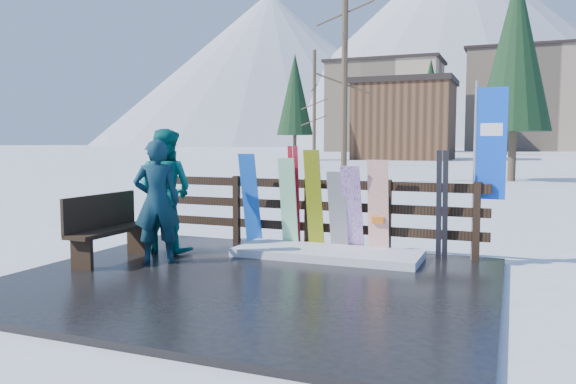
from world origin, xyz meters
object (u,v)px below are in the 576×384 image
at_px(snowboard_5, 378,208).
at_px(snowboard_0, 251,200).
at_px(snowboard_4, 338,212).
at_px(person_front, 157,202).
at_px(snowboard_3, 352,210).
at_px(snowboard_1, 289,204).
at_px(snowboard_2, 314,201).
at_px(bench, 107,226).
at_px(person_back, 165,191).
at_px(rental_flag, 487,150).

bearing_deg(snowboard_5, snowboard_0, -180.00).
height_order(snowboard_4, person_front, person_front).
bearing_deg(snowboard_4, snowboard_3, 0.00).
distance_m(snowboard_1, person_front, 2.14).
distance_m(snowboard_2, person_front, 2.43).
xyz_separation_m(bench, snowboard_4, (2.93, 1.81, 0.12)).
xyz_separation_m(snowboard_1, snowboard_2, (0.43, 0.00, 0.06)).
relative_size(snowboard_1, person_back, 0.77).
bearing_deg(snowboard_1, person_front, -129.44).
xyz_separation_m(rental_flag, person_front, (-4.32, -1.92, -0.73)).
bearing_deg(person_front, snowboard_5, 178.26).
bearing_deg(snowboard_3, person_front, -145.66).
bearing_deg(person_front, person_back, -95.64).
relative_size(snowboard_4, person_back, 0.68).
relative_size(snowboard_1, snowboard_2, 0.91).
xyz_separation_m(snowboard_4, person_back, (-2.54, -0.91, 0.33)).
bearing_deg(snowboard_5, person_back, -164.03).
xyz_separation_m(bench, snowboard_3, (3.16, 1.81, 0.17)).
bearing_deg(person_back, rental_flag, -164.97).
bearing_deg(snowboard_1, bench, -139.34).
bearing_deg(snowboard_3, snowboard_1, -180.00).
xyz_separation_m(snowboard_3, person_back, (-2.78, -0.91, 0.28)).
xyz_separation_m(snowboard_0, snowboard_4, (1.49, 0.00, -0.13)).
bearing_deg(snowboard_0, snowboard_3, 0.00).
bearing_deg(rental_flag, snowboard_3, -171.96).
bearing_deg(rental_flag, snowboard_1, -174.80).
height_order(bench, rental_flag, rental_flag).
xyz_separation_m(bench, snowboard_1, (2.11, 1.81, 0.22)).
distance_m(bench, snowboard_2, 3.13).
bearing_deg(person_back, snowboard_4, -159.42).
distance_m(snowboard_1, snowboard_3, 1.06).
bearing_deg(person_front, snowboard_0, -144.61).
relative_size(bench, person_back, 0.78).
relative_size(snowboard_3, snowboard_5, 0.96).
height_order(snowboard_4, person_back, person_back).
xyz_separation_m(snowboard_1, snowboard_4, (0.82, 0.00, -0.10)).
relative_size(snowboard_4, rental_flag, 0.50).
xyz_separation_m(bench, person_front, (0.76, 0.17, 0.36)).
distance_m(bench, snowboard_0, 2.33).
height_order(snowboard_4, snowboard_5, snowboard_5).
bearing_deg(snowboard_5, snowboard_1, -180.00).
height_order(snowboard_5, rental_flag, rental_flag).
bearing_deg(bench, person_back, 66.71).
xyz_separation_m(snowboard_1, rental_flag, (2.97, 0.27, 0.87)).
height_order(snowboard_3, snowboard_4, snowboard_3).
bearing_deg(snowboard_4, snowboard_2, 180.00).
xyz_separation_m(bench, person_back, (0.39, 0.90, 0.45)).
bearing_deg(snowboard_5, snowboard_3, 180.00).
height_order(snowboard_0, snowboard_2, snowboard_2).
bearing_deg(snowboard_2, person_front, -137.33).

